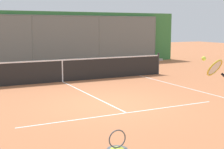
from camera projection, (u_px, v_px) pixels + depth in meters
name	position (u px, v px, depth m)	size (l,w,h in m)	color
ground_plane	(110.00, 105.00, 9.88)	(60.00, 60.00, 0.00)	#B76B42
court_line_markings	(131.00, 115.00, 8.74)	(7.76, 10.28, 0.01)	white
fence_backdrop	(30.00, 39.00, 18.98)	(19.69, 1.37, 3.22)	slate
tennis_net	(62.00, 70.00, 13.86)	(9.97, 0.09, 1.07)	#2D2D2D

